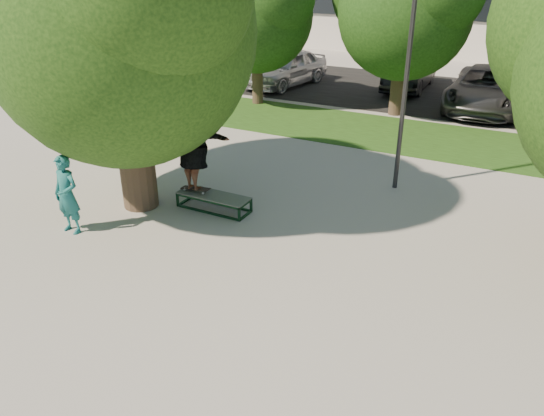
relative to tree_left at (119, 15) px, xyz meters
The scene contains 13 objects.
ground 6.26m from the tree_left, 14.31° to the right, with size 120.00×120.00×0.00m, color gray.
grass_strip 10.87m from the tree_left, 57.80° to the left, with size 30.00×4.00×0.02m, color #203F12.
asphalt_strip 16.13m from the tree_left, 73.93° to the left, with size 40.00×8.00×0.01m, color black.
tree_left is the anchor object (origin of this frame).
bg_tree_left 10.26m from the tree_left, 102.86° to the left, with size 5.28×4.51×5.77m.
bg_tree_mid 11.45m from the tree_left, 73.68° to the left, with size 5.76×4.92×6.24m.
lamppost 6.70m from the tree_left, 36.42° to the left, with size 0.25×0.15×6.11m.
grind_box 4.63m from the tree_left, 17.08° to the left, with size 1.80×0.60×0.38m.
skater_rig 3.34m from the tree_left, 23.34° to the left, with size 2.35×0.85×1.95m.
bystander 4.01m from the tree_left, 101.14° to the right, with size 0.65×0.43×1.78m, color #196162.
car_silver_a 14.16m from the tree_left, 101.16° to the left, with size 1.95×4.84×1.65m, color silver.
car_dark 16.05m from the tree_left, 80.25° to the left, with size 1.60×4.60×1.51m, color black.
car_grey 15.11m from the tree_left, 64.90° to the left, with size 2.70×5.86×1.63m, color #545459.
Camera 1 is at (4.12, -7.95, 5.57)m, focal length 35.00 mm.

